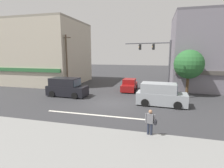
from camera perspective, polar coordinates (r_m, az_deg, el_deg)
name	(u,v)px	position (r m, az deg, el deg)	size (l,w,h in m)	color
ground_plane	(110,103)	(17.35, -0.71, -6.35)	(120.00, 120.00, 0.00)	#333335
lane_marking_stripe	(98,115)	(14.17, -4.51, -10.14)	(9.00, 0.24, 0.01)	silver
sidewalk_curb	(67,146)	(9.97, -14.50, -19.00)	(40.00, 5.00, 0.16)	gray
building_left_block	(48,53)	(31.59, -20.18, 9.53)	(11.36, 10.71, 10.00)	#B7AD99
building_right_corner	(211,52)	(28.21, 29.56, 9.09)	(10.28, 9.09, 10.19)	slate
street_tree	(189,64)	(21.87, 23.79, 5.87)	(3.32, 3.32, 5.32)	#4C3823
utility_pole_near_left	(67,61)	(24.59, -14.56, 7.14)	(1.40, 0.22, 7.34)	brown
traffic_light_mast	(160,60)	(19.13, 15.38, 7.51)	(4.85, 0.81, 6.20)	#47474C
van_crossing_center	(161,95)	(17.18, 15.57, -3.42)	(4.69, 2.23, 2.11)	#999EA3
van_approaching_near	(67,88)	(20.72, -14.63, -1.14)	(4.67, 2.19, 2.11)	black
sedan_crossing_rightbound	(129,85)	(23.27, 5.71, -0.43)	(1.91, 4.12, 1.58)	maroon
pedestrian_foreground_with_bag	(150,122)	(10.58, 12.45, -11.94)	(0.67, 0.38, 1.67)	#232838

